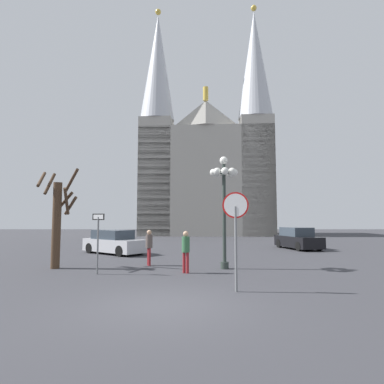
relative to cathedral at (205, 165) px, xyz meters
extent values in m
plane|color=#38383D|center=(-2.82, -36.47, -9.77)|extent=(120.00, 120.00, 0.00)
cube|color=#ADA89E|center=(0.07, 1.16, -2.64)|extent=(18.19, 13.08, 14.26)
pyramid|color=#ADA89E|center=(-0.24, -3.84, 6.24)|extent=(6.23, 2.37, 3.50)
cylinder|color=gold|center=(-0.24, -3.84, 8.89)|extent=(0.70, 0.70, 1.80)
cube|color=#ADA89E|center=(-6.79, -2.32, -2.03)|extent=(4.47, 4.47, 15.49)
cone|color=#B7BAC1|center=(-6.79, -2.32, 13.33)|extent=(4.64, 4.64, 15.22)
sphere|color=gold|center=(-6.79, -2.32, 21.34)|extent=(0.80, 0.80, 0.80)
cube|color=#ADA89E|center=(6.45, -3.15, -2.03)|extent=(4.47, 4.47, 15.49)
cone|color=#B7BAC1|center=(6.45, -3.15, 13.33)|extent=(4.64, 4.64, 15.22)
sphere|color=gold|center=(6.45, -3.15, 21.34)|extent=(0.80, 0.80, 0.80)
cylinder|color=slate|center=(-0.71, -34.98, -8.49)|extent=(0.08, 0.08, 2.56)
cylinder|color=red|center=(-0.71, -34.98, -7.16)|extent=(0.80, 0.21, 0.81)
cylinder|color=white|center=(-0.71, -35.00, -7.16)|extent=(0.69, 0.16, 0.71)
cylinder|color=slate|center=(-5.80, -31.94, -8.64)|extent=(0.07, 0.07, 2.27)
cube|color=black|center=(-5.80, -31.94, -7.50)|extent=(0.54, 0.25, 0.25)
cube|color=white|center=(-5.80, -31.95, -7.50)|extent=(0.45, 0.19, 0.18)
cylinder|color=#2D3833|center=(-0.61, -30.54, -7.46)|extent=(0.16, 0.16, 4.63)
cylinder|color=#2D3833|center=(-0.61, -30.54, -9.62)|extent=(0.36, 0.36, 0.30)
sphere|color=white|center=(-0.61, -30.54, -4.96)|extent=(0.36, 0.36, 0.36)
sphere|color=white|center=(-0.15, -30.54, -5.50)|extent=(0.33, 0.33, 0.33)
cylinder|color=#2D3833|center=(-0.38, -30.54, -5.50)|extent=(0.05, 0.46, 0.05)
sphere|color=white|center=(-0.29, -30.21, -5.50)|extent=(0.33, 0.33, 0.33)
cylinder|color=#2D3833|center=(-0.45, -30.37, -5.50)|extent=(0.36, 0.36, 0.05)
sphere|color=white|center=(-0.61, -30.07, -5.50)|extent=(0.33, 0.33, 0.33)
cylinder|color=#2D3833|center=(-0.61, -30.31, -5.50)|extent=(0.46, 0.05, 0.05)
sphere|color=white|center=(-0.94, -30.21, -5.50)|extent=(0.33, 0.33, 0.33)
cylinder|color=#2D3833|center=(-0.78, -30.37, -5.50)|extent=(0.36, 0.36, 0.05)
sphere|color=white|center=(-1.08, -30.54, -5.50)|extent=(0.33, 0.33, 0.33)
cylinder|color=#2D3833|center=(-0.85, -30.54, -5.50)|extent=(0.05, 0.46, 0.05)
sphere|color=white|center=(-0.94, -30.87, -5.50)|extent=(0.33, 0.33, 0.33)
cylinder|color=#2D3833|center=(-0.78, -30.70, -5.50)|extent=(0.36, 0.36, 0.05)
sphere|color=white|center=(-0.61, -31.00, -5.50)|extent=(0.33, 0.33, 0.33)
cylinder|color=#2D3833|center=(-0.61, -30.77, -5.50)|extent=(0.46, 0.05, 0.05)
sphere|color=white|center=(-0.29, -30.87, -5.50)|extent=(0.33, 0.33, 0.33)
cylinder|color=#2D3833|center=(-0.45, -30.70, -5.50)|extent=(0.36, 0.36, 0.05)
cylinder|color=#473323|center=(-8.11, -30.44, -7.86)|extent=(0.38, 0.38, 3.82)
cylinder|color=#473323|center=(-8.77, -30.62, -5.82)|extent=(0.50, 1.43, 0.85)
cylinder|color=#473323|center=(-7.68, -30.00, -5.83)|extent=(1.03, 1.00, 1.10)
cylinder|color=#473323|center=(-8.49, -30.41, -5.99)|extent=(0.21, 0.88, 1.06)
cylinder|color=#473323|center=(-7.66, -30.04, -6.98)|extent=(0.94, 1.04, 0.83)
cylinder|color=#473323|center=(-7.72, -30.38, -6.79)|extent=(0.26, 0.90, 1.20)
cylinder|color=#473323|center=(-7.95, -30.03, -6.79)|extent=(0.95, 0.47, 0.92)
cube|color=black|center=(5.67, -21.36, -9.23)|extent=(2.54, 4.37, 0.78)
cube|color=#333D47|center=(5.62, -21.16, -8.52)|extent=(1.99, 2.57, 0.63)
cylinder|color=black|center=(6.71, -22.56, -9.45)|extent=(0.35, 0.67, 0.64)
cylinder|color=black|center=(5.21, -22.88, -9.45)|extent=(0.35, 0.67, 0.64)
cylinder|color=black|center=(6.12, -19.83, -9.45)|extent=(0.35, 0.67, 0.64)
cylinder|color=black|center=(4.62, -20.16, -9.45)|extent=(0.35, 0.67, 0.64)
cube|color=#B7B7BC|center=(-6.92, -24.46, -9.23)|extent=(4.53, 4.10, 0.77)
cube|color=#333D47|center=(-7.10, -24.32, -8.57)|extent=(2.90, 2.75, 0.57)
cylinder|color=black|center=(-5.27, -24.80, -9.45)|extent=(0.64, 0.57, 0.64)
cylinder|color=black|center=(-6.23, -26.00, -9.45)|extent=(0.64, 0.57, 0.64)
cylinder|color=black|center=(-7.62, -22.92, -9.45)|extent=(0.64, 0.57, 0.64)
cylinder|color=black|center=(-8.58, -24.13, -9.45)|extent=(0.64, 0.57, 0.64)
cylinder|color=maroon|center=(-2.23, -31.70, -9.35)|extent=(0.12, 0.12, 0.84)
cylinder|color=maroon|center=(-2.37, -31.63, -9.35)|extent=(0.12, 0.12, 0.84)
cylinder|color=#33663F|center=(-2.30, -31.66, -8.62)|extent=(0.32, 0.32, 0.63)
sphere|color=tan|center=(-2.30, -31.66, -8.19)|extent=(0.23, 0.23, 0.23)
cylinder|color=maroon|center=(-4.04, -29.64, -9.36)|extent=(0.12, 0.12, 0.82)
cylinder|color=maroon|center=(-4.10, -29.49, -9.36)|extent=(0.12, 0.12, 0.82)
cylinder|color=#594C47|center=(-4.07, -29.56, -8.64)|extent=(0.32, 0.32, 0.62)
sphere|color=tan|center=(-4.07, -29.56, -8.22)|extent=(0.22, 0.22, 0.22)
camera|label=1|loc=(-2.05, -44.78, -7.59)|focal=29.91mm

